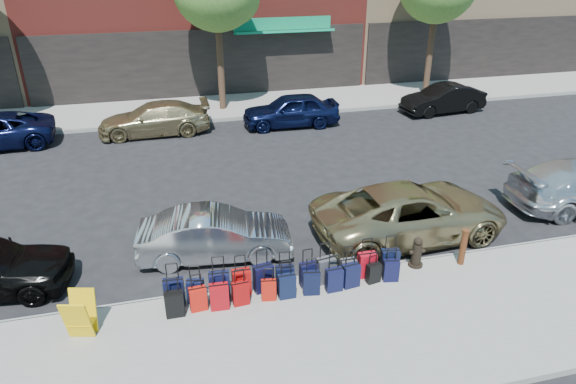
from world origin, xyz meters
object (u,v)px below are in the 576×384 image
object	(u,v)px
display_rack	(80,316)
car_far_1	(154,119)
fire_hydrant	(417,253)
bollard	(463,246)
car_near_1	(215,235)
car_far_3	(443,99)
suitcase_front_5	(285,278)
car_near_2	(410,212)
car_far_2	(291,110)

from	to	relation	value
display_rack	car_far_1	bearing A→B (deg)	97.10
fire_hydrant	bollard	distance (m)	1.14
fire_hydrant	car_near_1	distance (m)	4.97
car_near_1	car_far_3	world-z (taller)	car_far_3
suitcase_front_5	car_far_1	size ratio (longest dim) A/B	0.21
display_rack	car_far_3	distance (m)	19.06
suitcase_front_5	car_near_2	xyz separation A→B (m)	(3.88, 1.71, 0.28)
car_near_2	car_far_3	xyz separation A→B (m)	(6.58, 9.94, -0.08)
suitcase_front_5	car_near_2	distance (m)	4.25
car_near_1	car_near_2	size ratio (longest dim) A/B	0.73
display_rack	car_far_3	size ratio (longest dim) A/B	0.24
car_near_2	fire_hydrant	bearing A→B (deg)	156.60
suitcase_front_5	bollard	size ratio (longest dim) A/B	1.02
bollard	fire_hydrant	bearing A→B (deg)	169.94
car_far_2	fire_hydrant	bearing A→B (deg)	3.04
fire_hydrant	car_far_3	distance (m)	13.55
car_near_1	car_far_2	size ratio (longest dim) A/B	0.92
display_rack	fire_hydrant	bearing A→B (deg)	19.15
display_rack	car_near_1	xyz separation A→B (m)	(2.95, 2.42, 0.02)
display_rack	car_far_1	world-z (taller)	car_far_1
fire_hydrant	display_rack	size ratio (longest dim) A/B	0.84
suitcase_front_5	display_rack	world-z (taller)	suitcase_front_5
suitcase_front_5	car_far_1	distance (m)	12.16
display_rack	car_far_3	world-z (taller)	car_far_3
car_far_2	car_far_3	bearing A→B (deg)	93.15
car_far_1	car_far_3	bearing A→B (deg)	89.07
car_near_1	car_far_3	bearing A→B (deg)	-44.27
car_near_2	car_far_2	world-z (taller)	car_near_2
fire_hydrant	car_near_2	size ratio (longest dim) A/B	0.15
fire_hydrant	car_far_3	xyz separation A→B (m)	(7.16, 11.50, 0.14)
display_rack	car_far_2	xyz separation A→B (m)	(7.37, 11.95, 0.10)
car_far_3	car_near_2	bearing A→B (deg)	-39.57
suitcase_front_5	car_near_1	size ratio (longest dim) A/B	0.25
car_near_1	car_far_1	xyz separation A→B (m)	(-1.32, 9.90, 0.03)
display_rack	suitcase_front_5	bearing A→B (deg)	20.77
fire_hydrant	car_far_1	xyz separation A→B (m)	(-5.94, 11.73, 0.14)
display_rack	car_far_1	size ratio (longest dim) A/B	0.21
car_far_2	car_near_1	bearing A→B (deg)	-22.89
suitcase_front_5	fire_hydrant	world-z (taller)	suitcase_front_5
fire_hydrant	car_far_2	world-z (taller)	car_far_2
suitcase_front_5	display_rack	xyz separation A→B (m)	(-4.27, -0.46, 0.16)
car_near_1	car_far_1	size ratio (longest dim) A/B	0.84
fire_hydrant	car_near_2	world-z (taller)	car_near_2
car_far_2	display_rack	bearing A→B (deg)	-29.66
car_near_2	car_far_2	distance (m)	9.82
display_rack	car_near_1	world-z (taller)	car_near_1
suitcase_front_5	bollard	world-z (taller)	suitcase_front_5
fire_hydrant	car_near_2	xyz separation A→B (m)	(0.58, 1.57, 0.22)
fire_hydrant	car_near_1	size ratio (longest dim) A/B	0.21
fire_hydrant	car_near_1	bearing A→B (deg)	160.12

